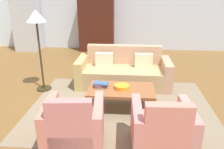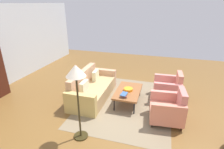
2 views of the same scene
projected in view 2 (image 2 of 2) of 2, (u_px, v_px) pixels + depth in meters
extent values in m
plane|color=brown|center=(118.00, 105.00, 5.27)|extent=(11.29, 11.29, 0.00)
cube|color=#7F7056|center=(126.00, 102.00, 5.43)|extent=(3.40, 2.60, 0.01)
cube|color=tan|center=(94.00, 92.00, 5.63)|extent=(1.74, 0.91, 0.42)
cube|color=tan|center=(83.00, 84.00, 5.64)|extent=(1.74, 0.19, 0.86)
cube|color=tan|center=(103.00, 77.00, 6.45)|extent=(0.18, 0.90, 0.62)
cube|color=tan|center=(80.00, 104.00, 4.74)|extent=(0.18, 0.90, 0.62)
cube|color=beige|center=(96.00, 75.00, 5.92)|extent=(0.41, 0.15, 0.32)
cube|color=beige|center=(84.00, 87.00, 5.12)|extent=(0.40, 0.12, 0.32)
cylinder|color=black|center=(114.00, 105.00, 4.96)|extent=(0.04, 0.04, 0.36)
cylinder|color=black|center=(123.00, 89.00, 5.90)|extent=(0.04, 0.04, 0.36)
cylinder|color=black|center=(134.00, 108.00, 4.81)|extent=(0.04, 0.04, 0.36)
cylinder|color=black|center=(140.00, 91.00, 5.75)|extent=(0.04, 0.04, 0.36)
cube|color=brown|center=(128.00, 91.00, 5.28)|extent=(1.20, 0.70, 0.05)
cylinder|color=#38291D|center=(152.00, 125.00, 4.33)|extent=(0.05, 0.05, 0.10)
cylinder|color=#32191F|center=(151.00, 110.00, 4.95)|extent=(0.05, 0.05, 0.10)
cylinder|color=black|center=(181.00, 129.00, 4.21)|extent=(0.05, 0.05, 0.10)
cylinder|color=#2A2D22|center=(177.00, 113.00, 4.83)|extent=(0.05, 0.05, 0.10)
cube|color=tan|center=(166.00, 112.00, 4.50)|extent=(0.64, 0.85, 0.30)
cube|color=tan|center=(181.00, 105.00, 4.36)|extent=(0.57, 0.19, 0.78)
cube|color=tan|center=(168.00, 116.00, 4.15)|extent=(0.20, 0.81, 0.56)
cube|color=tan|center=(165.00, 101.00, 4.76)|extent=(0.20, 0.81, 0.56)
cylinder|color=#311B14|center=(154.00, 101.00, 5.41)|extent=(0.05, 0.05, 0.10)
cylinder|color=#31281A|center=(155.00, 91.00, 6.03)|extent=(0.05, 0.05, 0.10)
cylinder|color=#3C1B19|center=(178.00, 104.00, 5.26)|extent=(0.05, 0.05, 0.10)
cylinder|color=#2E2322|center=(176.00, 93.00, 5.88)|extent=(0.05, 0.05, 0.10)
cube|color=tan|center=(166.00, 91.00, 5.57)|extent=(0.60, 0.83, 0.30)
cube|color=tan|center=(179.00, 85.00, 5.41)|extent=(0.57, 0.17, 0.78)
cube|color=#D57C76|center=(167.00, 92.00, 5.22)|extent=(0.16, 0.80, 0.56)
cube|color=tan|center=(167.00, 83.00, 5.83)|extent=(0.16, 0.80, 0.56)
cylinder|color=orange|center=(128.00, 89.00, 5.26)|extent=(0.27, 0.27, 0.07)
cube|color=#57545F|center=(124.00, 96.00, 4.94)|extent=(0.26, 0.21, 0.03)
cube|color=brown|center=(124.00, 95.00, 4.93)|extent=(0.27, 0.20, 0.02)
cube|color=#365A92|center=(124.00, 94.00, 4.92)|extent=(0.28, 0.18, 0.03)
cylinder|color=#2E2610|center=(81.00, 136.00, 4.04)|extent=(0.32, 0.32, 0.03)
cylinder|color=#322C1A|center=(79.00, 108.00, 3.76)|extent=(0.04, 0.04, 1.45)
cone|color=beige|center=(76.00, 71.00, 3.45)|extent=(0.40, 0.40, 0.24)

